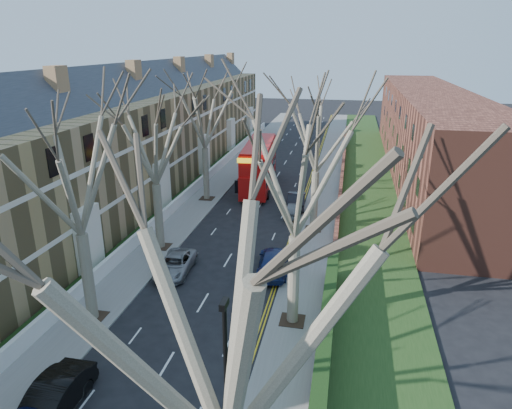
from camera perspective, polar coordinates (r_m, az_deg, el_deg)
The scene contains 20 objects.
pavement_left at distance 57.30m, azimuth -3.14°, elevation 4.18°, with size 3.00×102.00×0.12m, color slate.
pavement_right at distance 55.56m, azimuth 8.95°, elevation 3.48°, with size 3.00×102.00×0.12m, color slate.
terrace_left at distance 51.31m, azimuth -13.93°, elevation 8.11°, with size 9.70×78.00×13.60m.
flats_right at distance 59.05m, azimuth 20.71°, elevation 8.32°, with size 13.97×54.00×10.00m.
wall_hedge_right at distance 21.61m, azimuth 8.10°, elevation -21.26°, with size 0.70×24.00×1.80m.
front_wall_left at distance 50.25m, azimuth -7.27°, elevation 2.51°, with size 0.30×78.00×1.00m.
grass_verge_right at distance 55.54m, azimuth 13.60°, elevation 3.25°, with size 6.00×102.00×0.06m.
lamp_post at distance 15.54m, azimuth -3.68°, elevation -23.51°, with size 0.18×0.50×8.11m.
tree_left_mid at distance 25.32m, azimuth -22.09°, elevation 5.27°, with size 10.50×10.50×14.71m.
tree_left_far at distance 33.96m, azimuth -12.86°, elevation 8.97°, with size 10.15×10.15×14.22m.
tree_left_dist at distance 44.99m, azimuth -6.59°, elevation 12.21°, with size 10.50×10.50×14.71m.
tree_right_near at distance 10.26m, azimuth -4.19°, elevation -11.70°, with size 10.85×10.85×15.20m.
tree_right_mid at distance 23.25m, azimuth 5.18°, elevation 5.46°, with size 10.50×10.50×14.71m.
tree_right_far at distance 36.98m, azimuth 7.75°, elevation 10.11°, with size 10.15×10.15×14.22m.
double_decker_bus at distance 50.10m, azimuth 0.37°, elevation 4.80°, with size 3.70×12.13×4.96m.
car_left_mid at distance 22.87m, azimuth -24.20°, elevation -21.48°, with size 1.67×4.79×1.58m, color black.
car_left_far at distance 32.49m, azimuth -10.07°, elevation -7.37°, with size 2.13×4.63×1.29m, color gray.
car_right_near at distance 32.15m, azimuth 2.18°, elevation -7.17°, with size 2.08×5.12×1.49m, color navy.
car_right_mid at distance 42.43m, azimuth 4.62°, elevation -0.59°, with size 1.51×3.75×1.28m, color gray.
car_right_far at distance 44.59m, azimuth 5.06°, elevation 0.59°, with size 1.65×4.72×1.55m, color black.
Camera 1 is at (8.18, -14.42, 15.16)m, focal length 32.00 mm.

